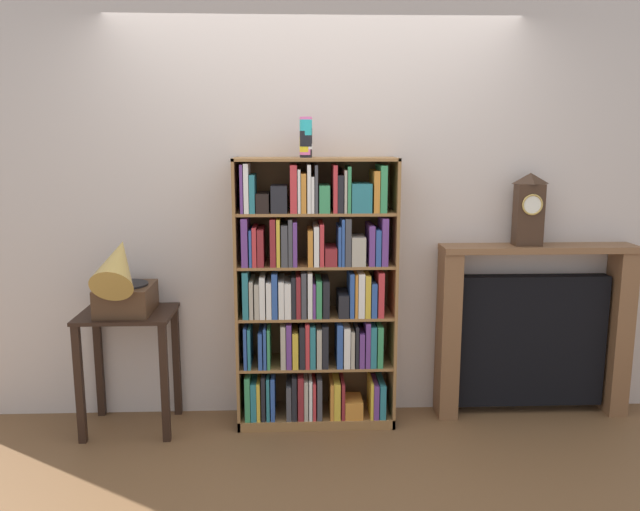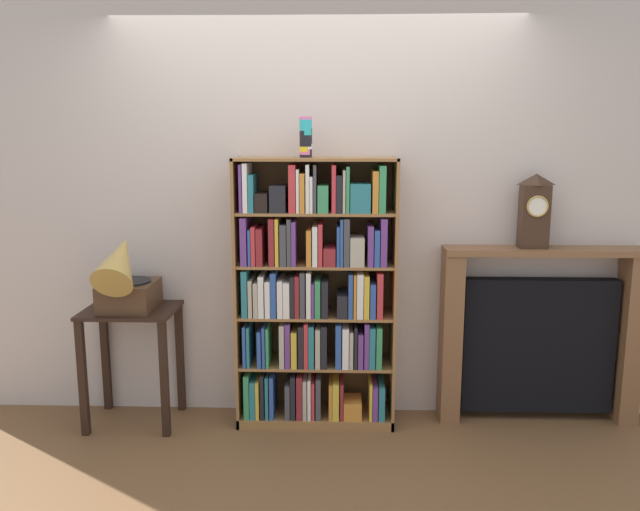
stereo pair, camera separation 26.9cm
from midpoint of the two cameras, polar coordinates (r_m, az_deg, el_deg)
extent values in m
cube|color=brown|center=(4.12, 1.52, -15.17)|extent=(8.23, 6.40, 0.02)
cube|color=beige|center=(4.04, 3.47, 3.72)|extent=(5.23, 0.08, 2.60)
cube|color=olive|center=(3.95, -5.36, -3.39)|extent=(0.02, 0.33, 1.66)
cube|color=olive|center=(3.95, 8.54, -3.47)|extent=(0.02, 0.33, 1.66)
cube|color=brown|center=(4.07, 1.60, -2.92)|extent=(0.97, 0.01, 1.66)
cube|color=olive|center=(3.80, 1.65, 8.64)|extent=(0.97, 0.33, 0.02)
cube|color=olive|center=(4.19, 1.53, -14.15)|extent=(0.97, 0.33, 0.06)
cube|color=#388E56|center=(4.12, -4.49, -12.04)|extent=(0.03, 0.26, 0.28)
cube|color=teal|center=(4.13, -3.96, -12.25)|extent=(0.03, 0.28, 0.24)
cube|color=gold|center=(4.11, -3.56, -12.34)|extent=(0.02, 0.25, 0.24)
cube|color=black|center=(4.11, -3.13, -12.05)|extent=(0.02, 0.26, 0.28)
cube|color=teal|center=(4.10, -2.73, -12.20)|extent=(0.02, 0.24, 0.27)
cube|color=#2D519E|center=(4.10, -2.31, -12.15)|extent=(0.02, 0.25, 0.27)
cube|color=#424247|center=(4.11, -0.90, -12.47)|extent=(0.03, 0.27, 0.22)
cube|color=black|center=(4.10, -0.41, -12.12)|extent=(0.03, 0.27, 0.28)
cube|color=maroon|center=(4.11, 0.15, -12.12)|extent=(0.04, 0.28, 0.27)
cube|color=#B2A893|center=(4.09, 0.62, -12.39)|extent=(0.02, 0.23, 0.25)
cube|color=white|center=(4.10, 1.02, -12.30)|extent=(0.02, 0.26, 0.25)
cube|color=#C63338|center=(4.09, 1.35, -12.48)|extent=(0.02, 0.23, 0.24)
cube|color=#424247|center=(4.10, 1.81, -12.27)|extent=(0.03, 0.25, 0.26)
cube|color=orange|center=(4.09, 2.90, -12.57)|extent=(0.02, 0.23, 0.23)
cube|color=gold|center=(4.09, 3.36, -12.55)|extent=(0.04, 0.22, 0.23)
cube|color=maroon|center=(4.09, 3.89, -12.53)|extent=(0.02, 0.23, 0.23)
cube|color=orange|center=(4.10, 4.86, -13.42)|extent=(0.11, 0.18, 0.11)
cube|color=gold|center=(4.10, 6.44, -12.51)|extent=(0.02, 0.23, 0.23)
cube|color=#663884|center=(4.12, 6.81, -12.57)|extent=(0.03, 0.24, 0.22)
cube|color=teal|center=(4.13, 7.37, -12.51)|extent=(0.04, 0.26, 0.22)
cube|color=olive|center=(4.05, 1.56, -9.58)|extent=(0.94, 0.31, 0.02)
cube|color=#2D519E|center=(4.01, -4.65, -7.74)|extent=(0.02, 0.27, 0.26)
cube|color=teal|center=(4.01, -4.32, -7.78)|extent=(0.02, 0.27, 0.25)
cube|color=#2D519E|center=(3.99, -3.38, -8.05)|extent=(0.02, 0.24, 0.23)
cube|color=#2D519E|center=(3.98, -2.98, -7.88)|extent=(0.02, 0.23, 0.25)
cube|color=#388E56|center=(3.99, -2.64, -7.87)|extent=(0.02, 0.25, 0.25)
cube|color=#B2A893|center=(3.99, -1.36, -7.70)|extent=(0.03, 0.27, 0.27)
cube|color=#663884|center=(3.97, -0.87, -7.75)|extent=(0.03, 0.23, 0.28)
cube|color=gold|center=(4.00, -0.29, -8.01)|extent=(0.03, 0.28, 0.22)
cube|color=black|center=(3.98, 0.31, -7.80)|extent=(0.03, 0.26, 0.26)
cube|color=#C63338|center=(3.97, 0.77, -7.72)|extent=(0.02, 0.24, 0.28)
cube|color=teal|center=(3.99, 1.23, -7.75)|extent=(0.03, 0.28, 0.26)
cube|color=#B2A893|center=(3.99, 1.80, -7.88)|extent=(0.03, 0.27, 0.25)
cube|color=black|center=(3.97, 2.34, -7.83)|extent=(0.04, 0.24, 0.26)
cube|color=#2D519E|center=(3.98, 3.62, -7.73)|extent=(0.03, 0.26, 0.27)
cube|color=white|center=(4.00, 4.24, -7.83)|extent=(0.04, 0.28, 0.25)
cube|color=#B2A893|center=(3.98, 4.76, -8.10)|extent=(0.02, 0.23, 0.23)
cube|color=black|center=(3.97, 5.16, -7.92)|extent=(0.02, 0.22, 0.26)
cube|color=#663884|center=(3.99, 5.57, -8.15)|extent=(0.03, 0.24, 0.22)
cube|color=#663884|center=(3.98, 6.10, -7.70)|extent=(0.03, 0.25, 0.28)
cube|color=teal|center=(3.98, 6.60, -7.93)|extent=(0.04, 0.22, 0.26)
cube|color=#388E56|center=(4.01, 7.17, -7.80)|extent=(0.03, 0.27, 0.26)
cube|color=olive|center=(3.95, 1.58, -5.26)|extent=(0.94, 0.31, 0.02)
cube|color=teal|center=(3.92, -4.61, -3.14)|extent=(0.03, 0.27, 0.28)
cube|color=#B2A893|center=(3.91, -4.13, -3.60)|extent=(0.02, 0.24, 0.23)
cube|color=#B2A893|center=(3.91, -3.64, -3.71)|extent=(0.03, 0.25, 0.21)
cube|color=white|center=(3.90, -3.16, -3.42)|extent=(0.03, 0.25, 0.25)
cube|color=white|center=(3.90, -2.60, -3.65)|extent=(0.03, 0.25, 0.22)
cube|color=#2D519E|center=(3.88, -2.11, -3.34)|extent=(0.03, 0.22, 0.27)
cube|color=white|center=(3.90, -1.50, -3.60)|extent=(0.03, 0.26, 0.23)
cube|color=white|center=(3.90, -0.94, -3.71)|extent=(0.04, 0.25, 0.22)
cube|color=black|center=(3.89, -0.43, -3.48)|extent=(0.03, 0.24, 0.25)
cube|color=maroon|center=(3.90, 0.00, -3.39)|extent=(0.03, 0.28, 0.26)
cube|color=#424247|center=(3.89, 0.48, -3.26)|extent=(0.03, 0.26, 0.28)
cube|color=white|center=(3.89, 1.02, -3.27)|extent=(0.03, 0.26, 0.28)
cube|color=#663884|center=(3.90, 1.39, -3.75)|extent=(0.02, 0.25, 0.21)
cube|color=#388E56|center=(3.89, 1.81, -3.67)|extent=(0.03, 0.24, 0.23)
cube|color=black|center=(3.89, 2.45, -3.70)|extent=(0.04, 0.23, 0.22)
cube|color=black|center=(3.90, 3.99, -4.30)|extent=(0.06, 0.24, 0.14)
cube|color=#2D519E|center=(3.90, 4.72, -3.33)|extent=(0.03, 0.27, 0.27)
cube|color=orange|center=(3.88, 5.12, -3.42)|extent=(0.02, 0.22, 0.27)
cube|color=white|center=(3.89, 5.56, -3.37)|extent=(0.04, 0.24, 0.27)
cube|color=gold|center=(3.89, 6.13, -3.47)|extent=(0.03, 0.23, 0.26)
cube|color=#2D519E|center=(3.91, 6.66, -3.76)|extent=(0.03, 0.26, 0.21)
cube|color=#C63338|center=(3.91, 7.28, -3.29)|extent=(0.04, 0.26, 0.28)
cube|color=olive|center=(3.88, 1.60, -0.76)|extent=(0.94, 0.31, 0.02)
cube|color=#663884|center=(3.86, -4.65, 1.46)|extent=(0.04, 0.28, 0.29)
cube|color=#2D519E|center=(3.85, -4.16, 0.92)|extent=(0.02, 0.26, 0.22)
cube|color=#C63338|center=(3.83, -3.85, 0.98)|extent=(0.02, 0.22, 0.23)
cube|color=maroon|center=(3.84, -3.30, 0.93)|extent=(0.04, 0.24, 0.22)
cube|color=maroon|center=(3.82, -2.23, 1.35)|extent=(0.03, 0.23, 0.28)
cube|color=gold|center=(3.82, -1.75, 1.35)|extent=(0.02, 0.23, 0.28)
cube|color=#424247|center=(3.83, -1.21, 1.10)|extent=(0.04, 0.24, 0.25)
cube|color=#424247|center=(3.83, -0.68, 1.36)|extent=(0.02, 0.25, 0.28)
cube|color=#663884|center=(3.81, -0.28, 1.20)|extent=(0.03, 0.22, 0.26)
cube|color=orange|center=(3.82, 1.07, 0.84)|extent=(0.03, 0.24, 0.21)
cube|color=white|center=(3.84, 1.60, 1.06)|extent=(0.03, 0.27, 0.24)
cube|color=#C63338|center=(3.83, 2.09, 1.15)|extent=(0.02, 0.27, 0.25)
cube|color=maroon|center=(3.82, 2.90, 0.03)|extent=(0.07, 0.22, 0.11)
cube|color=#2D519E|center=(3.82, 3.67, 0.98)|extent=(0.02, 0.23, 0.24)
cube|color=#2D519E|center=(3.82, 3.97, 1.33)|extent=(0.02, 0.24, 0.28)
cube|color=#424247|center=(3.83, 4.41, 1.36)|extent=(0.03, 0.26, 0.28)
cube|color=#B2A893|center=(3.81, 5.36, 0.45)|extent=(0.08, 0.19, 0.17)
cube|color=#663884|center=(3.84, 6.50, 1.02)|extent=(0.03, 0.25, 0.24)
cube|color=#2D519E|center=(3.84, 7.06, 0.83)|extent=(0.03, 0.24, 0.22)
cube|color=#663884|center=(3.83, 7.67, 1.31)|extent=(0.04, 0.22, 0.28)
cube|color=olive|center=(3.83, 1.63, 3.90)|extent=(0.94, 0.31, 0.02)
cube|color=#663884|center=(3.82, -4.89, 6.10)|extent=(0.02, 0.27, 0.28)
cube|color=white|center=(3.80, -4.50, 6.13)|extent=(0.03, 0.24, 0.29)
cube|color=teal|center=(3.80, -4.01, 5.64)|extent=(0.03, 0.23, 0.22)
cube|color=black|center=(3.79, -3.12, 4.82)|extent=(0.08, 0.22, 0.11)
cube|color=black|center=(3.78, -1.68, 5.15)|extent=(0.09, 0.21, 0.16)
cube|color=#C63338|center=(3.79, -0.37, 6.08)|extent=(0.04, 0.26, 0.28)
cube|color=white|center=(3.78, 0.11, 5.87)|extent=(0.02, 0.23, 0.25)
cube|color=orange|center=(3.80, 0.52, 5.71)|extent=(0.03, 0.27, 0.23)
cube|color=white|center=(3.79, 0.99, 6.09)|extent=(0.02, 0.25, 0.28)
cube|color=white|center=(3.79, 1.32, 5.57)|extent=(0.02, 0.25, 0.21)
cube|color=#424247|center=(3.78, 1.68, 6.07)|extent=(0.02, 0.25, 0.28)
cube|color=#388E56|center=(3.78, 2.35, 5.16)|extent=(0.06, 0.22, 0.16)
cube|color=#C63338|center=(3.79, 3.30, 6.06)|extent=(0.02, 0.27, 0.28)
cube|color=black|center=(3.78, 3.78, 5.60)|extent=(0.03, 0.24, 0.22)
cube|color=#B2A893|center=(3.80, 4.20, 5.84)|extent=(0.02, 0.28, 0.25)
cube|color=#388E56|center=(3.79, 4.54, 5.98)|extent=(0.02, 0.26, 0.27)
cube|color=teal|center=(3.77, 5.67, 5.18)|extent=(0.12, 0.19, 0.17)
cube|color=orange|center=(3.81, 6.94, 5.76)|extent=(0.03, 0.26, 0.24)
cube|color=#388E56|center=(3.82, 7.54, 6.00)|extent=(0.04, 0.28, 0.27)
cylinder|color=black|center=(3.79, 0.78, 9.45)|extent=(0.07, 0.07, 0.09)
cylinder|color=pink|center=(3.79, 0.77, 9.70)|extent=(0.07, 0.07, 0.09)
cylinder|color=yellow|center=(3.79, 0.77, 9.94)|extent=(0.07, 0.07, 0.09)
cylinder|color=white|center=(3.79, 0.80, 10.19)|extent=(0.07, 0.07, 0.09)
cylinder|color=black|center=(3.79, 0.78, 10.43)|extent=(0.07, 0.07, 0.09)
cylinder|color=black|center=(3.79, 0.80, 10.68)|extent=(0.07, 0.07, 0.09)
cylinder|color=purple|center=(3.79, 0.78, 10.92)|extent=(0.07, 0.07, 0.09)
cylinder|color=#28B2B7|center=(3.79, 0.78, 11.17)|extent=(0.07, 0.07, 0.09)
cylinder|color=#28B2B7|center=(3.79, 0.79, 11.41)|extent=(0.07, 0.07, 0.09)
cylinder|color=pink|center=(3.79, 0.79, 11.66)|extent=(0.07, 0.07, 0.09)
cube|color=black|center=(4.06, -14.84, -4.79)|extent=(0.56, 0.44, 0.02)
cube|color=black|center=(4.08, -18.75, -10.41)|extent=(0.04, 0.04, 0.72)
cube|color=black|center=(3.93, -11.86, -10.84)|extent=(0.04, 0.04, 0.72)
cube|color=black|center=(4.41, -17.02, -8.70)|extent=(0.04, 0.04, 0.72)
cube|color=black|center=(4.28, -10.67, -9.00)|extent=(0.04, 0.04, 0.72)
cube|color=#472D1C|center=(4.03, -14.91, -3.50)|extent=(0.31, 0.35, 0.17)
cylinder|color=black|center=(4.01, -14.96, -2.27)|extent=(0.27, 0.27, 0.01)
cylinder|color=#B79347|center=(3.96, -15.20, -2.10)|extent=(0.03, 0.03, 0.06)
cone|color=#B79347|center=(3.85, -15.69, -0.44)|extent=(0.24, 0.43, 0.41)
cube|color=brown|center=(4.16, 21.30, 0.36)|extent=(1.23, 0.22, 0.04)
cube|color=brown|center=(4.14, 13.48, -7.21)|extent=(0.12, 0.20, 1.08)
cube|color=brown|center=(4.50, 27.53, -6.71)|extent=(0.12, 0.20, 1.08)
cube|color=black|center=(4.33, 20.62, -7.55)|extent=(0.95, 0.11, 0.86)
cube|color=#382316|center=(4.10, 20.45, 3.28)|extent=(0.17, 0.11, 0.38)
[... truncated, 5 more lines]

